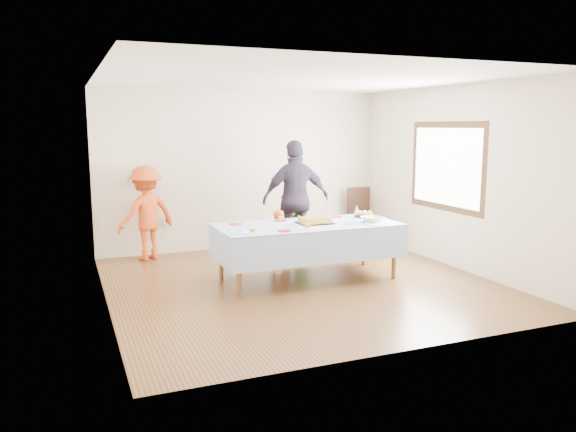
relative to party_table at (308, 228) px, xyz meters
name	(u,v)px	position (x,y,z in m)	size (l,w,h in m)	color
ground	(301,283)	(-0.17, -0.15, -0.72)	(5.00, 5.00, 0.00)	#4C2A15
room_walls	(305,152)	(-0.12, -0.14, 1.05)	(5.04, 5.04, 2.72)	beige
party_table	(308,228)	(0.00, 0.00, 0.00)	(2.50, 1.10, 0.78)	brown
birthday_cake	(315,221)	(0.11, 0.01, 0.09)	(0.46, 0.36, 0.08)	black
rolls_tray	(365,214)	(1.02, 0.24, 0.09)	(0.30, 0.30, 0.09)	black
punch_bowl	(372,219)	(0.90, -0.18, 0.09)	(0.31, 0.31, 0.08)	silver
party_hat	(357,210)	(1.01, 0.46, 0.13)	(0.09, 0.09, 0.15)	white
fork_pile	(351,222)	(0.55, -0.22, 0.09)	(0.24, 0.18, 0.07)	white
plate_red_far_a	(235,224)	(-0.93, 0.34, 0.06)	(0.18, 0.18, 0.01)	red
plate_red_far_b	(280,220)	(-0.25, 0.39, 0.06)	(0.18, 0.18, 0.01)	red
plate_red_far_c	(308,219)	(0.15, 0.34, 0.06)	(0.19, 0.19, 0.01)	red
plate_red_far_d	(337,217)	(0.64, 0.38, 0.06)	(0.17, 0.17, 0.01)	red
plate_red_near	(285,231)	(-0.49, -0.38, 0.06)	(0.17, 0.17, 0.01)	red
plate_white_left	(252,233)	(-0.92, -0.35, 0.06)	(0.24, 0.24, 0.01)	white
plate_white_mid	(307,228)	(-0.16, -0.33, 0.06)	(0.23, 0.23, 0.01)	white
plate_white_right	(373,224)	(0.81, -0.36, 0.06)	(0.21, 0.21, 0.01)	white
dining_chair	(360,212)	(1.94, 2.00, -0.17)	(0.49, 0.49, 0.99)	black
toddler_left	(277,238)	(-0.13, 0.85, -0.29)	(0.32, 0.21, 0.87)	#CE5819
toddler_mid	(301,227)	(0.49, 1.37, -0.25)	(0.47, 0.30, 0.95)	#28792B
toddler_right	(361,236)	(1.25, 0.75, -0.34)	(0.37, 0.29, 0.77)	tan
adult_left	(146,213)	(-1.88, 2.05, 0.02)	(0.96, 0.55, 1.49)	#CF4919
adult_right	(296,199)	(0.39, 1.37, 0.22)	(1.11, 0.46, 1.89)	#342D3E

